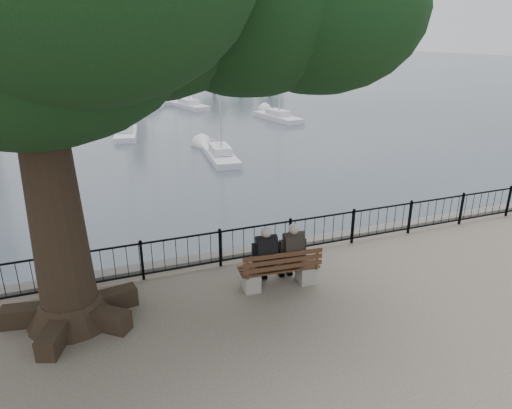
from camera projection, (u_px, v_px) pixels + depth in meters
name	position (u px, v px, depth m)	size (l,w,h in m)	color
harbor	(250.00, 268.00, 12.99)	(260.00, 260.00, 1.20)	#535250
railing	(256.00, 241.00, 12.18)	(22.06, 0.06, 1.00)	black
bench	(279.00, 273.00, 10.97)	(1.98, 0.74, 1.02)	slate
person_left	(264.00, 258.00, 10.84)	(0.49, 0.83, 1.62)	black
person_right	(291.00, 255.00, 11.01)	(0.49, 0.83, 1.62)	black
lion_monument	(131.00, 73.00, 54.10)	(6.44, 6.44, 9.40)	#535250
sailboat_b	(126.00, 131.00, 31.92)	(2.06, 5.12, 11.71)	silver
sailboat_c	(220.00, 154.00, 26.08)	(1.76, 4.98, 9.20)	silver
sailboat_d	(278.00, 116.00, 38.01)	(2.45, 5.67, 9.82)	silver
sailboat_f	(150.00, 107.00, 42.90)	(3.70, 5.71, 10.56)	silver
sailboat_g	(189.00, 105.00, 44.24)	(3.06, 5.78, 10.31)	silver
sailboat_h	(45.00, 110.00, 40.91)	(1.94, 4.87, 11.55)	silver
sailboat_i	(174.00, 99.00, 48.07)	(2.74, 5.88, 11.87)	silver
far_shore	(239.00, 49.00, 87.18)	(30.00, 8.60, 9.18)	#564E48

